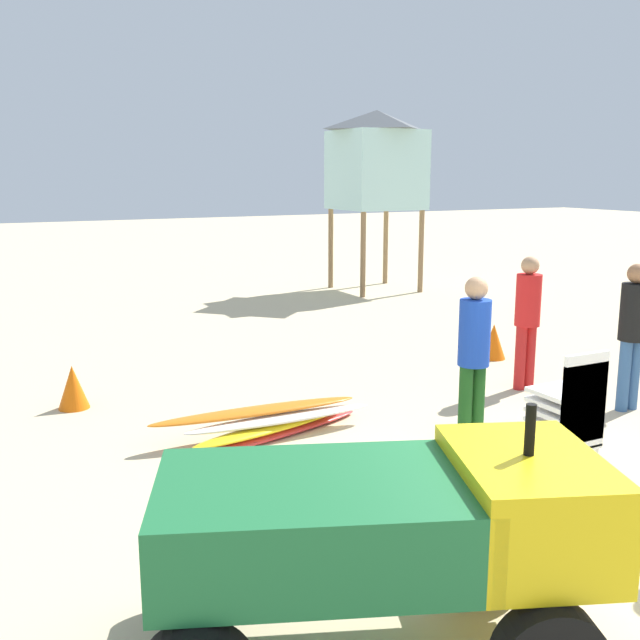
# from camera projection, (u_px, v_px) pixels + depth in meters

# --- Properties ---
(ground) EXTENTS (80.00, 80.00, 0.00)m
(ground) POSITION_uv_depth(u_px,v_px,m) (551.00, 522.00, 5.90)
(ground) COLOR beige
(utility_cart) EXTENTS (2.81, 2.06, 1.50)m
(utility_cart) POSITION_uv_depth(u_px,v_px,m) (387.00, 529.00, 4.15)
(utility_cart) COLOR #1E6B38
(utility_cart) RESTS_ON ground
(stacked_plastic_chairs) EXTENTS (0.48, 0.48, 1.29)m
(stacked_plastic_chairs) POSITION_uv_depth(u_px,v_px,m) (572.00, 412.00, 6.32)
(stacked_plastic_chairs) COLOR white
(stacked_plastic_chairs) RESTS_ON ground
(surfboard_pile) EXTENTS (2.47, 0.82, 0.32)m
(surfboard_pile) POSITION_uv_depth(u_px,v_px,m) (271.00, 422.00, 7.78)
(surfboard_pile) COLOR red
(surfboard_pile) RESTS_ON ground
(lifeguard_near_center) EXTENTS (0.32, 0.32, 1.74)m
(lifeguard_near_center) POSITION_uv_depth(u_px,v_px,m) (633.00, 327.00, 8.51)
(lifeguard_near_center) COLOR #33598C
(lifeguard_near_center) RESTS_ON ground
(lifeguard_near_right) EXTENTS (0.32, 0.32, 1.73)m
(lifeguard_near_right) POSITION_uv_depth(u_px,v_px,m) (527.00, 313.00, 9.36)
(lifeguard_near_right) COLOR red
(lifeguard_near_right) RESTS_ON ground
(lifeguard_far_right) EXTENTS (0.32, 0.32, 1.76)m
(lifeguard_far_right) POSITION_uv_depth(u_px,v_px,m) (474.00, 349.00, 7.39)
(lifeguard_far_right) COLOR #194C19
(lifeguard_far_right) RESTS_ON ground
(lifeguard_tower) EXTENTS (1.98, 1.98, 4.17)m
(lifeguard_tower) POSITION_uv_depth(u_px,v_px,m) (376.00, 160.00, 16.98)
(lifeguard_tower) COLOR olive
(lifeguard_tower) RESTS_ON ground
(traffic_cone_near) EXTENTS (0.37, 0.37, 0.53)m
(traffic_cone_near) POSITION_uv_depth(u_px,v_px,m) (493.00, 341.00, 11.04)
(traffic_cone_near) COLOR orange
(traffic_cone_near) RESTS_ON ground
(traffic_cone_far) EXTENTS (0.37, 0.37, 0.52)m
(traffic_cone_far) POSITION_uv_depth(u_px,v_px,m) (73.00, 387.00, 8.71)
(traffic_cone_far) COLOR orange
(traffic_cone_far) RESTS_ON ground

